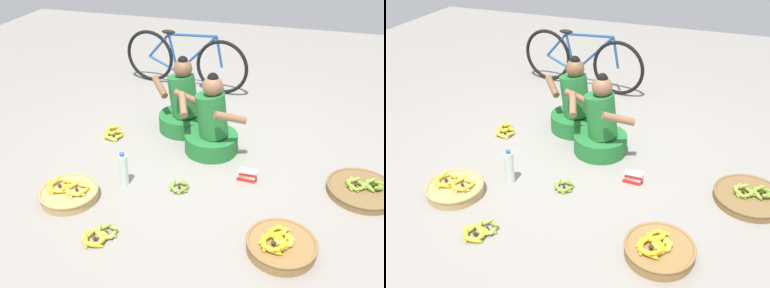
{
  "view_description": "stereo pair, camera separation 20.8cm",
  "coord_description": "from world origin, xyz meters",
  "views": [
    {
      "loc": [
        0.88,
        -3.16,
        2.2
      ],
      "look_at": [
        0.0,
        -0.2,
        0.35
      ],
      "focal_mm": 39.39,
      "sensor_mm": 36.0,
      "label": 1
    },
    {
      "loc": [
        1.08,
        -3.1,
        2.2
      ],
      "look_at": [
        0.0,
        -0.2,
        0.35
      ],
      "focal_mm": 39.39,
      "sensor_mm": 36.0,
      "label": 2
    }
  ],
  "objects": [
    {
      "name": "banana_basket_front_left",
      "position": [
        -0.89,
        -0.78,
        0.05
      ],
      "size": [
        0.49,
        0.49,
        0.16
      ],
      "color": "tan",
      "rests_on": "ground"
    },
    {
      "name": "vendor_woman_behind",
      "position": [
        -0.35,
        0.64,
        0.26
      ],
      "size": [
        0.64,
        0.52,
        0.82
      ],
      "color": "#237233",
      "rests_on": "ground"
    },
    {
      "name": "banana_basket_near_vendor",
      "position": [
        0.86,
        -0.89,
        0.06
      ],
      "size": [
        0.5,
        0.5,
        0.18
      ],
      "color": "olive",
      "rests_on": "ground"
    },
    {
      "name": "packet_carton_stack",
      "position": [
        0.48,
        -0.11,
        0.06
      ],
      "size": [
        0.18,
        0.07,
        0.12
      ],
      "color": "red",
      "rests_on": "ground"
    },
    {
      "name": "loose_bananas_front_center",
      "position": [
        -0.43,
        -1.14,
        0.03
      ],
      "size": [
        0.26,
        0.29,
        0.09
      ],
      "color": "yellow",
      "rests_on": "ground"
    },
    {
      "name": "water_bottle",
      "position": [
        -0.54,
        -0.46,
        0.15
      ],
      "size": [
        0.08,
        0.08,
        0.32
      ],
      "color": "silver",
      "rests_on": "ground"
    },
    {
      "name": "ground_plane",
      "position": [
        0.0,
        0.0,
        0.0
      ],
      "size": [
        10.0,
        10.0,
        0.0
      ],
      "primitive_type": "plane",
      "color": "gray"
    },
    {
      "name": "vendor_woman_front",
      "position": [
        0.05,
        0.3,
        0.26
      ],
      "size": [
        0.73,
        0.53,
        0.81
      ],
      "color": "#237233",
      "rests_on": "ground"
    },
    {
      "name": "banana_basket_back_center",
      "position": [
        1.45,
        -0.02,
        0.04
      ],
      "size": [
        0.59,
        0.59,
        0.14
      ],
      "color": "brown",
      "rests_on": "ground"
    },
    {
      "name": "bicycle_leaning",
      "position": [
        -0.68,
        1.76,
        0.36
      ],
      "size": [
        1.69,
        0.28,
        0.73
      ],
      "color": "black",
      "rests_on": "ground"
    },
    {
      "name": "loose_bananas_front_right",
      "position": [
        -0.06,
        -0.4,
        0.02
      ],
      "size": [
        0.19,
        0.2,
        0.07
      ],
      "color": "olive",
      "rests_on": "ground"
    },
    {
      "name": "loose_bananas_mid_left",
      "position": [
        -1.02,
        0.3,
        0.03
      ],
      "size": [
        0.22,
        0.26,
        0.09
      ],
      "color": "yellow",
      "rests_on": "ground"
    }
  ]
}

